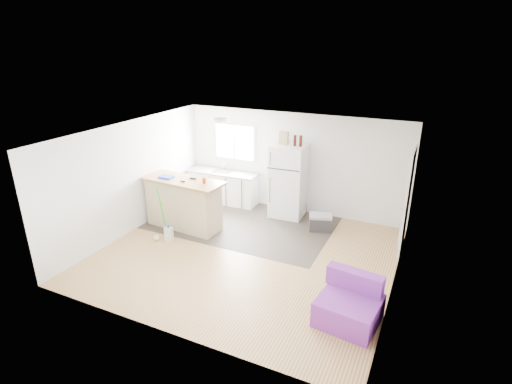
{
  "coord_description": "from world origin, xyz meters",
  "views": [
    {
      "loc": [
        3.11,
        -6.18,
        3.96
      ],
      "look_at": [
        -0.12,
        0.7,
        1.05
      ],
      "focal_mm": 28.0,
      "sensor_mm": 36.0,
      "label": 1
    }
  ],
  "objects_px": {
    "purple_seat": "(349,306)",
    "mop": "(158,230)",
    "red_cup": "(204,180)",
    "bottle_left": "(295,141)",
    "peninsula": "(184,203)",
    "cleaner_jug": "(169,234)",
    "blue_tray": "(166,177)",
    "kitchen_cabinets": "(223,186)",
    "cardboard_box": "(284,138)",
    "cooler": "(320,222)",
    "refrigerator": "(288,181)",
    "bottle_right": "(301,141)"
  },
  "relations": [
    {
      "from": "purple_seat",
      "to": "mop",
      "type": "xyz_separation_m",
      "value": [
        -4.2,
        0.86,
        -0.03
      ]
    },
    {
      "from": "refrigerator",
      "to": "cooler",
      "type": "distance_m",
      "value": 1.26
    },
    {
      "from": "bottle_left",
      "to": "bottle_right",
      "type": "distance_m",
      "value": 0.13
    },
    {
      "from": "peninsula",
      "to": "mop",
      "type": "relative_size",
      "value": 1.49
    },
    {
      "from": "blue_tray",
      "to": "bottle_right",
      "type": "relative_size",
      "value": 1.2
    },
    {
      "from": "cleaner_jug",
      "to": "blue_tray",
      "type": "distance_m",
      "value": 1.28
    },
    {
      "from": "refrigerator",
      "to": "purple_seat",
      "type": "bearing_deg",
      "value": -58.48
    },
    {
      "from": "cleaner_jug",
      "to": "bottle_right",
      "type": "xyz_separation_m",
      "value": [
        2.06,
        2.26,
        1.71
      ]
    },
    {
      "from": "kitchen_cabinets",
      "to": "cleaner_jug",
      "type": "distance_m",
      "value": 2.4
    },
    {
      "from": "purple_seat",
      "to": "refrigerator",
      "type": "bearing_deg",
      "value": 131.82
    },
    {
      "from": "purple_seat",
      "to": "red_cup",
      "type": "height_order",
      "value": "red_cup"
    },
    {
      "from": "purple_seat",
      "to": "bottle_left",
      "type": "xyz_separation_m",
      "value": [
        -2.07,
        3.19,
        1.6
      ]
    },
    {
      "from": "purple_seat",
      "to": "cleaner_jug",
      "type": "height_order",
      "value": "purple_seat"
    },
    {
      "from": "mop",
      "to": "bottle_right",
      "type": "relative_size",
      "value": 5.03
    },
    {
      "from": "cooler",
      "to": "red_cup",
      "type": "height_order",
      "value": "red_cup"
    },
    {
      "from": "peninsula",
      "to": "cleaner_jug",
      "type": "height_order",
      "value": "peninsula"
    },
    {
      "from": "mop",
      "to": "bottle_left",
      "type": "relative_size",
      "value": 5.03
    },
    {
      "from": "peninsula",
      "to": "purple_seat",
      "type": "xyz_separation_m",
      "value": [
        4.08,
        -1.64,
        -0.31
      ]
    },
    {
      "from": "mop",
      "to": "cleaner_jug",
      "type": "bearing_deg",
      "value": 6.59
    },
    {
      "from": "kitchen_cabinets",
      "to": "mop",
      "type": "relative_size",
      "value": 1.47
    },
    {
      "from": "red_cup",
      "to": "purple_seat",
      "type": "bearing_deg",
      "value": -25.22
    },
    {
      "from": "cleaner_jug",
      "to": "bottle_left",
      "type": "xyz_separation_m",
      "value": [
        1.93,
        2.24,
        1.71
      ]
    },
    {
      "from": "peninsula",
      "to": "red_cup",
      "type": "distance_m",
      "value": 0.83
    },
    {
      "from": "mop",
      "to": "cooler",
      "type": "bearing_deg",
      "value": 17.37
    },
    {
      "from": "kitchen_cabinets",
      "to": "blue_tray",
      "type": "height_order",
      "value": "blue_tray"
    },
    {
      "from": "cooler",
      "to": "cleaner_jug",
      "type": "distance_m",
      "value": 3.29
    },
    {
      "from": "peninsula",
      "to": "cooler",
      "type": "bearing_deg",
      "value": 25.92
    },
    {
      "from": "red_cup",
      "to": "blue_tray",
      "type": "bearing_deg",
      "value": -176.42
    },
    {
      "from": "cleaner_jug",
      "to": "bottle_left",
      "type": "distance_m",
      "value": 3.41
    },
    {
      "from": "red_cup",
      "to": "bottle_left",
      "type": "bearing_deg",
      "value": 46.56
    },
    {
      "from": "blue_tray",
      "to": "cardboard_box",
      "type": "relative_size",
      "value": 1.0
    },
    {
      "from": "blue_tray",
      "to": "mop",
      "type": "bearing_deg",
      "value": -70.74
    },
    {
      "from": "cooler",
      "to": "mop",
      "type": "relative_size",
      "value": 0.45
    },
    {
      "from": "kitchen_cabinets",
      "to": "refrigerator",
      "type": "distance_m",
      "value": 1.87
    },
    {
      "from": "refrigerator",
      "to": "bottle_left",
      "type": "height_order",
      "value": "bottle_left"
    },
    {
      "from": "cardboard_box",
      "to": "bottle_right",
      "type": "height_order",
      "value": "cardboard_box"
    },
    {
      "from": "peninsula",
      "to": "bottle_left",
      "type": "distance_m",
      "value": 2.84
    },
    {
      "from": "purple_seat",
      "to": "bottle_left",
      "type": "relative_size",
      "value": 3.83
    },
    {
      "from": "bottle_left",
      "to": "blue_tray",
      "type": "bearing_deg",
      "value": -146.38
    },
    {
      "from": "mop",
      "to": "cardboard_box",
      "type": "height_order",
      "value": "cardboard_box"
    },
    {
      "from": "cardboard_box",
      "to": "bottle_left",
      "type": "distance_m",
      "value": 0.28
    },
    {
      "from": "blue_tray",
      "to": "cooler",
      "type": "bearing_deg",
      "value": 20.21
    },
    {
      "from": "refrigerator",
      "to": "bottle_left",
      "type": "distance_m",
      "value": 1.0
    },
    {
      "from": "refrigerator",
      "to": "cooler",
      "type": "height_order",
      "value": "refrigerator"
    },
    {
      "from": "kitchen_cabinets",
      "to": "mop",
      "type": "height_order",
      "value": "mop"
    },
    {
      "from": "red_cup",
      "to": "bottle_left",
      "type": "distance_m",
      "value": 2.21
    },
    {
      "from": "refrigerator",
      "to": "red_cup",
      "type": "distance_m",
      "value": 2.07
    },
    {
      "from": "peninsula",
      "to": "blue_tray",
      "type": "height_order",
      "value": "blue_tray"
    },
    {
      "from": "blue_tray",
      "to": "bottle_left",
      "type": "relative_size",
      "value": 1.2
    },
    {
      "from": "purple_seat",
      "to": "blue_tray",
      "type": "xyz_separation_m",
      "value": [
        -4.46,
        1.6,
        0.89
      ]
    }
  ]
}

